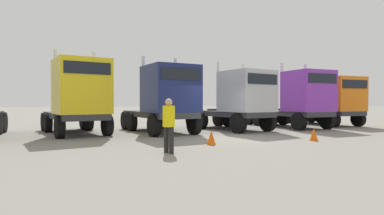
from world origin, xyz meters
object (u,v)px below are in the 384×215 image
(semi_truck_purple, at_px, (299,99))
(traffic_cone_near, at_px, (314,134))
(semi_truck_silver, at_px, (240,100))
(traffic_cone_far, at_px, (211,138))
(visitor_in_hivis, at_px, (169,121))
(semi_truck_orange, at_px, (333,101))
(semi_truck_navy, at_px, (166,98))
(semi_truck_yellow, at_px, (79,96))

(semi_truck_purple, relative_size, traffic_cone_near, 11.71)
(semi_truck_silver, relative_size, traffic_cone_far, 11.09)
(visitor_in_hivis, xyz_separation_m, traffic_cone_far, (2.16, 1.28, -0.76))
(semi_truck_purple, relative_size, semi_truck_orange, 1.11)
(traffic_cone_near, bearing_deg, visitor_in_hivis, -173.66)
(semi_truck_orange, bearing_deg, semi_truck_navy, -84.79)
(semi_truck_silver, height_order, visitor_in_hivis, semi_truck_silver)
(semi_truck_silver, relative_size, visitor_in_hivis, 3.47)
(semi_truck_yellow, xyz_separation_m, semi_truck_silver, (8.74, -0.95, -0.15))
(semi_truck_yellow, height_order, traffic_cone_near, semi_truck_yellow)
(semi_truck_yellow, xyz_separation_m, traffic_cone_near, (9.21, -6.31, -1.68))
(semi_truck_yellow, height_order, semi_truck_silver, semi_truck_yellow)
(semi_truck_orange, height_order, traffic_cone_far, semi_truck_orange)
(semi_truck_navy, xyz_separation_m, visitor_in_hivis, (-1.84, -6.14, -0.83))
(traffic_cone_far, bearing_deg, semi_truck_navy, 93.78)
(semi_truck_yellow, xyz_separation_m, visitor_in_hivis, (2.42, -7.07, -0.92))
(semi_truck_silver, distance_m, traffic_cone_near, 5.59)
(visitor_in_hivis, bearing_deg, semi_truck_purple, 11.70)
(semi_truck_navy, distance_m, semi_truck_silver, 4.48)
(semi_truck_orange, bearing_deg, semi_truck_silver, -82.57)
(semi_truck_yellow, height_order, semi_truck_navy, semi_truck_yellow)
(semi_truck_navy, relative_size, traffic_cone_near, 10.93)
(semi_truck_orange, height_order, traffic_cone_near, semi_truck_orange)
(traffic_cone_near, bearing_deg, semi_truck_silver, 94.97)
(semi_truck_orange, xyz_separation_m, traffic_cone_near, (-7.58, -6.19, -1.49))
(semi_truck_silver, xyz_separation_m, semi_truck_orange, (8.05, 0.83, -0.04))
(semi_truck_silver, bearing_deg, semi_truck_yellow, -106.21)
(semi_truck_orange, relative_size, visitor_in_hivis, 3.28)
(semi_truck_silver, distance_m, semi_truck_orange, 8.09)
(semi_truck_purple, xyz_separation_m, visitor_in_hivis, (-10.66, -6.11, -0.79))
(semi_truck_navy, xyz_separation_m, traffic_cone_near, (4.95, -5.39, -1.59))
(semi_truck_orange, bearing_deg, visitor_in_hivis, -62.65)
(semi_truck_yellow, height_order, traffic_cone_far, semi_truck_yellow)
(semi_truck_yellow, bearing_deg, semi_truck_orange, 79.40)
(semi_truck_navy, distance_m, visitor_in_hivis, 6.46)
(semi_truck_navy, distance_m, traffic_cone_far, 5.12)
(semi_truck_purple, relative_size, visitor_in_hivis, 3.63)
(semi_truck_yellow, relative_size, semi_truck_navy, 1.02)
(visitor_in_hivis, bearing_deg, traffic_cone_far, 12.59)
(semi_truck_silver, relative_size, traffic_cone_near, 11.17)
(visitor_in_hivis, bearing_deg, semi_truck_orange, 7.66)
(traffic_cone_far, bearing_deg, semi_truck_silver, 49.28)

